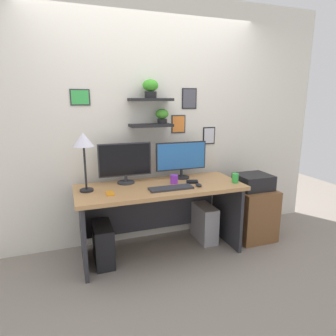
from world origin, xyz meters
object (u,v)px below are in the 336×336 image
at_px(pen_cup, 235,178).
at_px(coffee_mug, 174,179).
at_px(desk, 159,203).
at_px(desk_lamp, 84,144).
at_px(keyboard, 171,188).
at_px(cell_phone, 110,193).
at_px(monitor_left, 125,162).
at_px(computer_tower_left, 103,244).
at_px(computer_tower_right, 204,222).
at_px(computer_mouse, 199,185).
at_px(scissors_tray, 192,182).
at_px(drawer_cabinet, 251,213).
at_px(monitor_right, 181,158).
at_px(printer, 253,182).

bearing_deg(pen_cup, coffee_mug, 163.42).
xyz_separation_m(desk, desk_lamp, (-0.73, 0.01, 0.67)).
height_order(desk, keyboard, keyboard).
xyz_separation_m(cell_phone, pen_cup, (1.32, -0.06, 0.05)).
bearing_deg(coffee_mug, monitor_left, 158.98).
height_order(computer_tower_left, computer_tower_right, computer_tower_right).
bearing_deg(computer_mouse, keyboard, 178.06).
relative_size(keyboard, desk_lamp, 0.78).
relative_size(computer_mouse, computer_tower_right, 0.21).
height_order(pen_cup, scissors_tray, pen_cup).
distance_m(computer_mouse, computer_tower_left, 1.13).
relative_size(cell_phone, coffee_mug, 1.56).
xyz_separation_m(cell_phone, coffee_mug, (0.69, 0.13, 0.04)).
xyz_separation_m(computer_mouse, cell_phone, (-0.89, 0.06, -0.01)).
height_order(cell_phone, drawer_cabinet, cell_phone).
bearing_deg(desk_lamp, desk, -0.50).
bearing_deg(scissors_tray, keyboard, -154.98).
height_order(monitor_right, desk_lamp, desk_lamp).
distance_m(computer_mouse, desk_lamp, 1.19).
bearing_deg(computer_tower_left, printer, -0.01).
height_order(cell_phone, printer, printer).
height_order(coffee_mug, drawer_cabinet, coffee_mug).
bearing_deg(monitor_left, coffee_mug, -21.02).
height_order(scissors_tray, drawer_cabinet, scissors_tray).
distance_m(monitor_left, computer_tower_right, 1.18).
height_order(coffee_mug, printer, coffee_mug).
xyz_separation_m(keyboard, computer_tower_left, (-0.67, 0.15, -0.56)).
height_order(monitor_right, computer_tower_left, monitor_right).
bearing_deg(printer, scissors_tray, -178.98).
height_order(desk, coffee_mug, coffee_mug).
bearing_deg(desk, printer, -2.73).
height_order(monitor_left, computer_tower_left, monitor_left).
bearing_deg(coffee_mug, drawer_cabinet, -1.89).
distance_m(keyboard, pen_cup, 0.73).
bearing_deg(computer_mouse, monitor_left, 150.96).
distance_m(coffee_mug, pen_cup, 0.65).
relative_size(desk, drawer_cabinet, 2.85).
height_order(cell_phone, coffee_mug, coffee_mug).
relative_size(coffee_mug, scissors_tray, 0.75).
xyz_separation_m(monitor_left, monitor_right, (0.63, -0.00, -0.00)).
bearing_deg(pen_cup, printer, 23.97).
xyz_separation_m(keyboard, scissors_tray, (0.29, 0.13, 0.00)).
height_order(cell_phone, pen_cup, pen_cup).
bearing_deg(scissors_tray, drawer_cabinet, 1.02).
distance_m(desk, printer, 1.14).
xyz_separation_m(desk_lamp, cell_phone, (0.20, -0.16, -0.46)).
distance_m(desk_lamp, drawer_cabinet, 2.07).
relative_size(computer_mouse, desk_lamp, 0.16).
bearing_deg(computer_tower_right, monitor_left, 173.48).
bearing_deg(computer_mouse, printer, 11.52).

